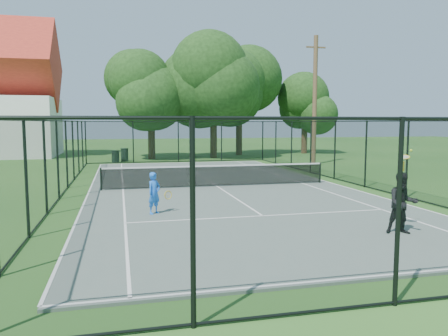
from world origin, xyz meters
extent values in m
plane|color=#25531C|center=(0.00, 0.00, 0.00)|extent=(120.00, 120.00, 0.00)
cube|color=#56655E|center=(0.00, 0.00, 0.03)|extent=(11.00, 24.00, 0.06)
cylinder|color=black|center=(-5.00, 0.00, 0.53)|extent=(0.08, 0.08, 0.95)
cylinder|color=black|center=(5.00, 0.00, 0.53)|extent=(0.08, 0.08, 0.95)
cube|color=black|center=(0.00, 0.00, 0.53)|extent=(10.00, 0.03, 0.88)
cube|color=white|center=(0.00, 0.00, 0.98)|extent=(10.00, 0.05, 0.06)
cylinder|color=#332114|center=(-1.70, 16.39, 1.77)|extent=(0.56, 0.56, 3.55)
sphere|color=black|center=(-1.70, 16.39, 5.15)|extent=(6.40, 6.40, 6.40)
cylinder|color=#332114|center=(3.37, 16.42, 1.89)|extent=(0.56, 0.56, 3.77)
sphere|color=black|center=(3.37, 16.42, 5.46)|extent=(6.76, 6.76, 6.76)
cylinder|color=#332114|center=(6.28, 19.02, 2.03)|extent=(0.56, 0.56, 4.07)
sphere|color=black|center=(6.28, 19.02, 5.68)|extent=(6.46, 6.46, 6.46)
cylinder|color=#332114|center=(12.75, 19.34, 1.40)|extent=(0.56, 0.56, 2.80)
sphere|color=black|center=(12.75, 19.34, 4.03)|extent=(4.90, 4.90, 4.90)
cylinder|color=black|center=(-4.51, 13.79, 0.42)|extent=(0.54, 0.54, 0.83)
cylinder|color=black|center=(-4.51, 13.79, 0.85)|extent=(0.58, 0.58, 0.05)
cylinder|color=black|center=(-3.85, 14.51, 0.47)|extent=(0.54, 0.54, 0.94)
cylinder|color=black|center=(-3.85, 14.51, 0.96)|extent=(0.58, 0.58, 0.05)
cylinder|color=#4C3823|center=(8.87, 9.00, 4.38)|extent=(0.30, 0.30, 8.75)
cube|color=#4C3823|center=(8.87, 9.00, 7.97)|extent=(1.40, 0.10, 0.10)
imported|color=#1D6EF6|center=(-3.20, -5.28, 0.71)|extent=(0.57, 0.55, 1.31)
torus|color=gold|center=(-2.75, -5.13, 0.61)|extent=(0.27, 0.18, 0.29)
cylinder|color=silver|center=(-2.75, -5.13, 0.61)|extent=(0.23, 0.15, 0.25)
imported|color=black|center=(2.80, -9.25, 0.85)|extent=(0.93, 0.83, 1.58)
torus|color=gold|center=(3.05, -8.90, 2.01)|extent=(0.30, 0.28, 0.14)
cylinder|color=silver|center=(3.05, -8.90, 2.01)|extent=(0.26, 0.24, 0.11)
sphere|color=#CCE526|center=(3.32, -8.79, 2.17)|extent=(0.07, 0.07, 0.07)
camera|label=1|loc=(-4.22, -18.88, 2.91)|focal=35.00mm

